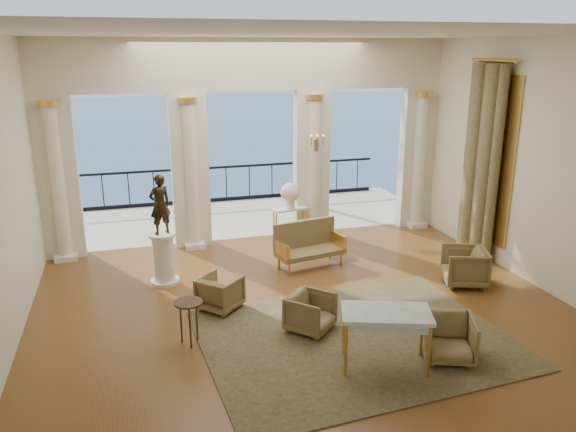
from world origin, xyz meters
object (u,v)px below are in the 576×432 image
object	(u,v)px
armchair_d	(220,291)
game_table	(386,317)
side_table	(188,308)
armchair_a	(311,311)
console_table	(290,213)
armchair_b	(449,336)
settee	(308,244)
statue	(160,204)
pedestal	(164,259)
armchair_c	(465,265)

from	to	relation	value
armchair_d	game_table	size ratio (longest dim) A/B	0.48
armchair_d	side_table	distance (m)	1.26
armchair_a	side_table	bearing A→B (deg)	132.96
game_table	console_table	size ratio (longest dim) A/B	1.61
armchair_d	armchair_b	bearing A→B (deg)	-175.82
settee	statue	world-z (taller)	statue
armchair_a	pedestal	xyz separation A→B (m)	(-2.07, 2.53, 0.14)
settee	console_table	xyz separation A→B (m)	(0.10, 1.63, 0.18)
pedestal	settee	bearing A→B (deg)	2.24
pedestal	statue	bearing A→B (deg)	90.00
side_table	statue	bearing A→B (deg)	94.54
armchair_a	armchair_c	size ratio (longest dim) A/B	0.85
settee	console_table	bearing A→B (deg)	75.66
armchair_a	armchair_c	xyz separation A→B (m)	(3.35, 0.91, 0.06)
armchair_d	settee	bearing A→B (deg)	-98.74
armchair_a	pedestal	distance (m)	3.27
armchair_d	statue	world-z (taller)	statue
pedestal	console_table	bearing A→B (deg)	30.24
statue	pedestal	bearing A→B (deg)	68.43
side_table	game_table	bearing A→B (deg)	-28.42
armchair_b	armchair_c	xyz separation A→B (m)	(1.72, 2.26, 0.03)
armchair_c	game_table	xyz separation A→B (m)	(-2.68, -2.19, 0.36)
armchair_b	statue	bearing A→B (deg)	155.38
armchair_c	console_table	size ratio (longest dim) A/B	0.91
armchair_b	statue	world-z (taller)	statue
armchair_b	armchair_d	bearing A→B (deg)	160.67
armchair_d	console_table	size ratio (longest dim) A/B	0.77
armchair_c	statue	size ratio (longest dim) A/B	0.70
armchair_d	pedestal	distance (m)	1.62
pedestal	side_table	world-z (taller)	pedestal
statue	armchair_d	bearing A→B (deg)	99.48
armchair_c	settee	bearing A→B (deg)	-104.31
armchair_d	console_table	xyz separation A→B (m)	(2.16, 3.13, 0.31)
armchair_b	console_table	xyz separation A→B (m)	(-0.71, 5.63, 0.28)
settee	console_table	world-z (taller)	settee
console_table	armchair_b	bearing A→B (deg)	-92.98
armchair_d	armchair_a	bearing A→B (deg)	-177.52
armchair_b	statue	size ratio (longest dim) A/B	0.64
armchair_b	settee	distance (m)	4.08
armchair_a	armchair_b	distance (m)	2.12
armchair_a	statue	world-z (taller)	statue
armchair_a	side_table	world-z (taller)	side_table
armchair_c	side_table	distance (m)	5.29
settee	pedestal	xyz separation A→B (m)	(-2.89, -0.11, 0.02)
armchair_b	game_table	bearing A→B (deg)	-162.85
statue	armchair_a	bearing A→B (deg)	107.74
armchair_d	settee	xyz separation A→B (m)	(2.06, 1.50, 0.13)
settee	statue	xyz separation A→B (m)	(-2.89, -0.11, 1.10)
armchair_c	game_table	size ratio (longest dim) A/B	0.57
console_table	armchair_c	bearing A→B (deg)	-64.34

